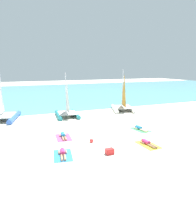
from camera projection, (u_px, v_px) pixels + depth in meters
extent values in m
plane|color=silver|center=(82.00, 114.00, 23.66)|extent=(120.00, 120.00, 0.00)
cube|color=#5BB2C1|center=(49.00, 93.00, 43.24)|extent=(120.00, 40.00, 0.05)
cylinder|color=teal|center=(58.00, 115.00, 22.24)|extent=(0.76, 3.64, 0.41)
cylinder|color=teal|center=(76.00, 114.00, 22.79)|extent=(0.76, 3.64, 0.41)
cube|color=silver|center=(67.00, 113.00, 22.30)|extent=(2.11, 2.49, 0.05)
cylinder|color=silver|center=(66.00, 93.00, 22.33)|extent=(0.09, 0.09, 4.31)
pyramid|color=white|center=(67.00, 95.00, 21.56)|extent=(0.24, 1.89, 3.62)
cylinder|color=white|center=(115.00, 109.00, 25.65)|extent=(1.65, 3.82, 0.44)
cylinder|color=white|center=(131.00, 108.00, 25.80)|extent=(1.65, 3.82, 0.44)
cube|color=silver|center=(123.00, 107.00, 25.49)|extent=(2.72, 3.00, 0.06)
cylinder|color=silver|center=(123.00, 88.00, 25.55)|extent=(0.09, 0.09, 4.62)
pyramid|color=orange|center=(124.00, 90.00, 24.68)|extent=(0.70, 1.94, 3.88)
cylinder|color=blue|center=(14.00, 117.00, 21.20)|extent=(1.51, 4.38, 0.50)
cube|color=silver|center=(2.00, 115.00, 20.76)|extent=(2.89, 3.26, 0.06)
cylinder|color=silver|center=(1.00, 89.00, 20.81)|extent=(0.10, 0.10, 5.22)
cube|color=#338CD8|center=(63.00, 155.00, 12.58)|extent=(1.42, 2.06, 0.01)
cylinder|color=#D83372|center=(63.00, 152.00, 12.74)|extent=(0.40, 0.66, 0.30)
sphere|color=tan|center=(62.00, 149.00, 13.13)|extent=(0.22, 0.22, 0.22)
cylinder|color=tan|center=(62.00, 157.00, 12.12)|extent=(0.28, 0.79, 0.14)
cylinder|color=tan|center=(65.00, 157.00, 12.15)|extent=(0.28, 0.79, 0.14)
cylinder|color=tan|center=(59.00, 152.00, 12.86)|extent=(0.18, 0.46, 0.10)
cylinder|color=tan|center=(66.00, 152.00, 12.95)|extent=(0.18, 0.46, 0.10)
cube|color=#D84C99|center=(63.00, 137.00, 15.80)|extent=(1.26, 1.99, 0.01)
cylinder|color=#268CCC|center=(63.00, 135.00, 15.95)|extent=(0.35, 0.64, 0.30)
sphere|color=tan|center=(62.00, 133.00, 16.33)|extent=(0.22, 0.22, 0.22)
cylinder|color=tan|center=(63.00, 138.00, 15.34)|extent=(0.21, 0.79, 0.14)
cylinder|color=tan|center=(66.00, 138.00, 15.39)|extent=(0.21, 0.79, 0.14)
cylinder|color=tan|center=(60.00, 135.00, 16.05)|extent=(0.14, 0.46, 0.10)
cylinder|color=tan|center=(66.00, 135.00, 16.18)|extent=(0.14, 0.46, 0.10)
cube|color=yellow|center=(148.00, 145.00, 14.29)|extent=(1.17, 1.94, 0.01)
cylinder|color=#D83372|center=(146.00, 142.00, 14.44)|extent=(0.32, 0.63, 0.30)
sphere|color=#8C6647|center=(143.00, 140.00, 14.80)|extent=(0.22, 0.22, 0.22)
cylinder|color=#8C6647|center=(151.00, 146.00, 13.84)|extent=(0.17, 0.78, 0.14)
cylinder|color=#8C6647|center=(153.00, 146.00, 13.92)|extent=(0.17, 0.78, 0.14)
cylinder|color=#8C6647|center=(142.00, 143.00, 14.50)|extent=(0.12, 0.45, 0.10)
cylinder|color=#8C6647|center=(147.00, 142.00, 14.69)|extent=(0.12, 0.45, 0.10)
cube|color=#4CB266|center=(140.00, 130.00, 17.75)|extent=(1.30, 2.01, 0.01)
cylinder|color=#268CCC|center=(139.00, 127.00, 17.89)|extent=(0.36, 0.65, 0.30)
sphere|color=beige|center=(136.00, 126.00, 18.24)|extent=(0.22, 0.22, 0.22)
cylinder|color=beige|center=(143.00, 130.00, 17.31)|extent=(0.22, 0.79, 0.14)
cylinder|color=beige|center=(145.00, 130.00, 17.40)|extent=(0.22, 0.79, 0.14)
cylinder|color=beige|center=(136.00, 128.00, 17.94)|extent=(0.15, 0.46, 0.10)
cylinder|color=beige|center=(140.00, 128.00, 18.15)|extent=(0.15, 0.46, 0.10)
sphere|color=red|center=(91.00, 141.00, 14.71)|extent=(0.29, 0.29, 0.29)
cube|color=red|center=(110.00, 151.00, 12.75)|extent=(0.50, 0.36, 0.36)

